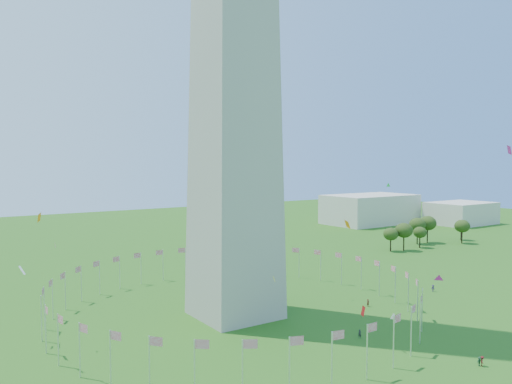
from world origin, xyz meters
TOP-DOWN VIEW (x-y plane):
  - flag_ring at (-0.00, 50.00)m, footprint 80.24×80.24m
  - gov_building_east_a at (150.00, 150.00)m, footprint 50.00×30.00m
  - gov_building_east_b at (190.00, 120.00)m, footprint 35.00×25.00m
  - crowd at (12.31, 0.82)m, footprint 95.95×56.50m
  - kites_aloft at (8.18, 25.11)m, footprint 90.94×61.77m
  - tree_line_east at (114.24, 85.67)m, footprint 52.78×16.08m

SIDE VIEW (x-z plane):
  - crowd at x=12.31m, z-range -0.07..1.80m
  - flag_ring at x=0.00m, z-range 0.00..9.00m
  - tree_line_east at x=114.24m, z-range -0.58..10.71m
  - gov_building_east_b at x=190.00m, z-range 0.00..12.00m
  - gov_building_east_a at x=150.00m, z-range 0.00..16.00m
  - kites_aloft at x=8.18m, z-range 0.54..33.91m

